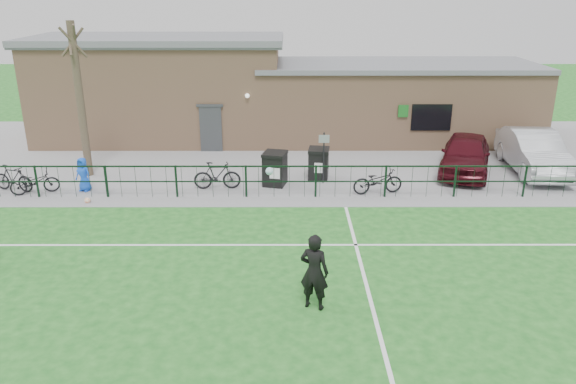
{
  "coord_description": "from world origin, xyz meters",
  "views": [
    {
      "loc": [
        -0.02,
        -10.98,
        7.17
      ],
      "look_at": [
        0.0,
        5.0,
        1.3
      ],
      "focal_mm": 35.0,
      "sensor_mm": 36.0,
      "label": 1
    }
  ],
  "objects_px": {
    "wheelie_bin_right": "(319,165)",
    "wheelie_bin_left": "(275,170)",
    "bicycle_d": "(217,175)",
    "ball_ground": "(87,200)",
    "bare_tree": "(80,102)",
    "bicycle_e": "(378,181)",
    "sign_post": "(324,158)",
    "bicycle_b": "(13,178)",
    "bicycle_c": "(35,182)",
    "car_maroon": "(465,154)",
    "spectator_child": "(83,174)",
    "car_silver": "(534,152)"
  },
  "relations": [
    {
      "from": "wheelie_bin_left",
      "to": "bicycle_b",
      "type": "xyz_separation_m",
      "value": [
        -9.65,
        -0.72,
        -0.1
      ]
    },
    {
      "from": "sign_post",
      "to": "car_silver",
      "type": "relative_size",
      "value": 0.4
    },
    {
      "from": "bare_tree",
      "to": "bicycle_e",
      "type": "bearing_deg",
      "value": -10.83
    },
    {
      "from": "bicycle_c",
      "to": "sign_post",
      "type": "bearing_deg",
      "value": -104.85
    },
    {
      "from": "car_silver",
      "to": "bicycle_c",
      "type": "xyz_separation_m",
      "value": [
        -19.25,
        -2.62,
        -0.39
      ]
    },
    {
      "from": "car_silver",
      "to": "ball_ground",
      "type": "xyz_separation_m",
      "value": [
        -17.05,
        -3.56,
        -0.75
      ]
    },
    {
      "from": "bare_tree",
      "to": "ball_ground",
      "type": "distance_m",
      "value": 4.34
    },
    {
      "from": "bare_tree",
      "to": "bicycle_e",
      "type": "xyz_separation_m",
      "value": [
        11.28,
        -2.16,
        -2.49
      ]
    },
    {
      "from": "wheelie_bin_right",
      "to": "wheelie_bin_left",
      "type": "bearing_deg",
      "value": -149.79
    },
    {
      "from": "bicycle_e",
      "to": "ball_ground",
      "type": "xyz_separation_m",
      "value": [
        -10.33,
        -0.93,
        -0.4
      ]
    },
    {
      "from": "car_maroon",
      "to": "ball_ground",
      "type": "bearing_deg",
      "value": -146.96
    },
    {
      "from": "spectator_child",
      "to": "bicycle_e",
      "type": "bearing_deg",
      "value": 19.57
    },
    {
      "from": "sign_post",
      "to": "ball_ground",
      "type": "distance_m",
      "value": 8.72
    },
    {
      "from": "car_maroon",
      "to": "ball_ground",
      "type": "relative_size",
      "value": 21.92
    },
    {
      "from": "car_silver",
      "to": "bicycle_c",
      "type": "distance_m",
      "value": 19.43
    },
    {
      "from": "bicycle_e",
      "to": "bicycle_c",
      "type": "bearing_deg",
      "value": 79.11
    },
    {
      "from": "car_maroon",
      "to": "spectator_child",
      "type": "distance_m",
      "value": 14.89
    },
    {
      "from": "sign_post",
      "to": "spectator_child",
      "type": "relative_size",
      "value": 1.57
    },
    {
      "from": "wheelie_bin_left",
      "to": "car_maroon",
      "type": "bearing_deg",
      "value": 23.89
    },
    {
      "from": "wheelie_bin_left",
      "to": "car_silver",
      "type": "bearing_deg",
      "value": 22.0
    },
    {
      "from": "bicycle_b",
      "to": "wheelie_bin_right",
      "type": "bearing_deg",
      "value": -66.09
    },
    {
      "from": "bicycle_e",
      "to": "sign_post",
      "type": "bearing_deg",
      "value": 47.67
    },
    {
      "from": "sign_post",
      "to": "bicycle_e",
      "type": "bearing_deg",
      "value": -31.45
    },
    {
      "from": "car_maroon",
      "to": "bicycle_e",
      "type": "bearing_deg",
      "value": -128.24
    },
    {
      "from": "bicycle_b",
      "to": "bicycle_e",
      "type": "relative_size",
      "value": 0.9
    },
    {
      "from": "bare_tree",
      "to": "ball_ground",
      "type": "height_order",
      "value": "bare_tree"
    },
    {
      "from": "bicycle_e",
      "to": "ball_ground",
      "type": "bearing_deg",
      "value": 84.29
    },
    {
      "from": "bicycle_b",
      "to": "spectator_child",
      "type": "xyz_separation_m",
      "value": [
        2.59,
        0.04,
        0.14
      ]
    },
    {
      "from": "wheelie_bin_left",
      "to": "ball_ground",
      "type": "relative_size",
      "value": 5.73
    },
    {
      "from": "sign_post",
      "to": "bicycle_e",
      "type": "xyz_separation_m",
      "value": [
        1.92,
        -1.17,
        -0.51
      ]
    },
    {
      "from": "bare_tree",
      "to": "car_silver",
      "type": "bearing_deg",
      "value": 1.49
    },
    {
      "from": "bicycle_b",
      "to": "bicycle_d",
      "type": "xyz_separation_m",
      "value": [
        7.5,
        0.23,
        0.03
      ]
    },
    {
      "from": "wheelie_bin_right",
      "to": "bicycle_b",
      "type": "distance_m",
      "value": 11.44
    },
    {
      "from": "bicycle_d",
      "to": "ball_ground",
      "type": "height_order",
      "value": "bicycle_d"
    },
    {
      "from": "wheelie_bin_left",
      "to": "wheelie_bin_right",
      "type": "distance_m",
      "value": 1.85
    },
    {
      "from": "wheelie_bin_left",
      "to": "sign_post",
      "type": "xyz_separation_m",
      "value": [
        1.85,
        0.18,
        0.4
      ]
    },
    {
      "from": "wheelie_bin_left",
      "to": "bicycle_d",
      "type": "relative_size",
      "value": 0.68
    },
    {
      "from": "sign_post",
      "to": "bicycle_b",
      "type": "bearing_deg",
      "value": -175.52
    },
    {
      "from": "bare_tree",
      "to": "bicycle_b",
      "type": "bearing_deg",
      "value": -138.55
    },
    {
      "from": "spectator_child",
      "to": "wheelie_bin_left",
      "type": "bearing_deg",
      "value": 26.73
    },
    {
      "from": "wheelie_bin_right",
      "to": "bicycle_c",
      "type": "relative_size",
      "value": 0.67
    },
    {
      "from": "car_silver",
      "to": "bicycle_b",
      "type": "xyz_separation_m",
      "value": [
        -20.14,
        -2.36,
        -0.33
      ]
    },
    {
      "from": "car_maroon",
      "to": "spectator_child",
      "type": "bearing_deg",
      "value": -152.07
    },
    {
      "from": "wheelie_bin_right",
      "to": "car_silver",
      "type": "xyz_separation_m",
      "value": [
        8.8,
        0.91,
        0.26
      ]
    },
    {
      "from": "car_silver",
      "to": "ball_ground",
      "type": "bearing_deg",
      "value": -164.48
    },
    {
      "from": "car_silver",
      "to": "spectator_child",
      "type": "xyz_separation_m",
      "value": [
        -17.56,
        -2.32,
        -0.19
      ]
    },
    {
      "from": "car_silver",
      "to": "wheelie_bin_right",
      "type": "bearing_deg",
      "value": -170.37
    },
    {
      "from": "bicycle_c",
      "to": "bicycle_d",
      "type": "height_order",
      "value": "bicycle_d"
    },
    {
      "from": "bicycle_c",
      "to": "spectator_child",
      "type": "height_order",
      "value": "spectator_child"
    },
    {
      "from": "car_maroon",
      "to": "bicycle_e",
      "type": "relative_size",
      "value": 2.47
    }
  ]
}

